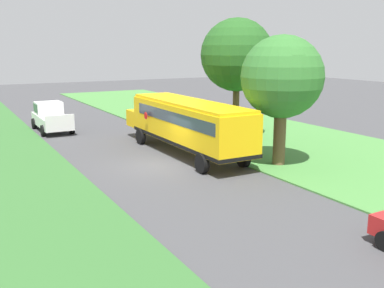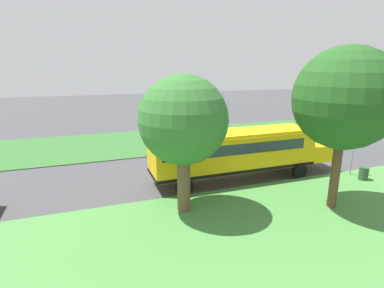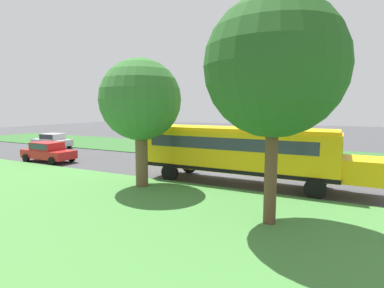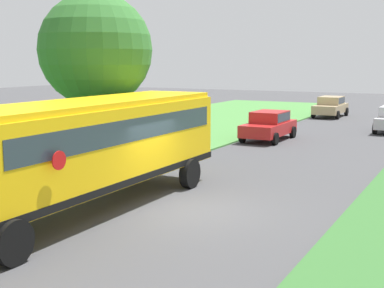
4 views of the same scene
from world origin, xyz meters
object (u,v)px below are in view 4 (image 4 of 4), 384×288
object	(u,v)px
school_bus	(84,145)
car_tan_furthest	(331,105)
oak_tree_roadside_mid	(98,48)
car_red_nearest	(269,124)

from	to	relation	value
school_bus	car_tan_furthest	xyz separation A→B (m)	(-0.22, 29.56, -1.05)
car_tan_furthest	oak_tree_roadside_mid	bearing A→B (deg)	-96.54
car_tan_furthest	school_bus	bearing A→B (deg)	-89.57
school_bus	car_red_nearest	world-z (taller)	school_bus
car_tan_furthest	oak_tree_roadside_mid	distance (m)	25.30
car_red_nearest	car_tan_furthest	distance (m)	13.77
oak_tree_roadside_mid	car_tan_furthest	bearing A→B (deg)	83.46
car_red_nearest	oak_tree_roadside_mid	xyz separation A→B (m)	(-2.85, -11.08, 3.85)
school_bus	car_red_nearest	distance (m)	15.83
car_red_nearest	oak_tree_roadside_mid	size ratio (longest dim) A/B	0.65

